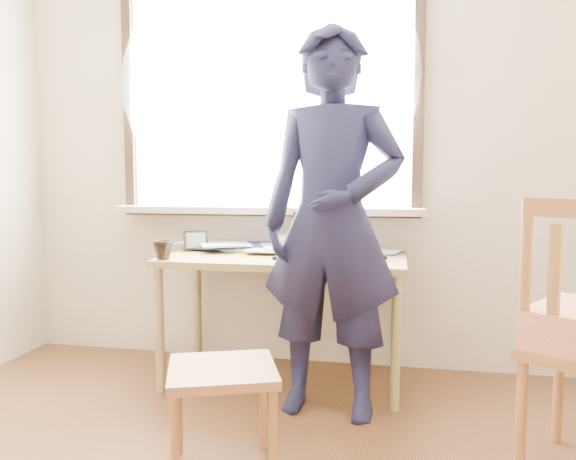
% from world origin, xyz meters
% --- Properties ---
extents(desk, '(1.30, 0.65, 0.70)m').
position_xyz_m(desk, '(-0.03, 1.63, 0.63)').
color(desk, olive).
rests_on(desk, ground).
extents(laptop, '(0.40, 0.35, 0.24)m').
position_xyz_m(laptop, '(0.15, 1.60, 0.75)').
color(laptop, black).
rests_on(laptop, desk).
extents(mug_white, '(0.16, 0.16, 0.09)m').
position_xyz_m(mug_white, '(-0.07, 1.83, 0.74)').
color(mug_white, white).
rests_on(mug_white, desk).
extents(mug_dark, '(0.11, 0.11, 0.10)m').
position_xyz_m(mug_dark, '(-0.62, 1.39, 0.75)').
color(mug_dark, black).
rests_on(mug_dark, desk).
extents(mouse, '(0.10, 0.07, 0.04)m').
position_xyz_m(mouse, '(0.48, 1.53, 0.72)').
color(mouse, black).
rests_on(mouse, desk).
extents(desk_clutter, '(0.86, 0.50, 0.04)m').
position_xyz_m(desk_clutter, '(-0.33, 1.81, 0.72)').
color(desk_clutter, white).
rests_on(desk_clutter, desk).
extents(book_a, '(0.22, 0.28, 0.02)m').
position_xyz_m(book_a, '(-0.39, 1.82, 0.71)').
color(book_a, white).
rests_on(book_a, desk).
extents(book_b, '(0.21, 0.26, 0.02)m').
position_xyz_m(book_b, '(0.43, 1.90, 0.71)').
color(book_b, white).
rests_on(book_b, desk).
extents(picture_frame, '(0.13, 0.08, 0.11)m').
position_xyz_m(picture_frame, '(-0.57, 1.73, 0.75)').
color(picture_frame, black).
rests_on(picture_frame, desk).
extents(work_chair, '(0.51, 0.50, 0.41)m').
position_xyz_m(work_chair, '(-0.06, 0.65, 0.35)').
color(work_chair, '#A06434').
rests_on(work_chair, ground).
extents(person, '(0.70, 0.48, 1.82)m').
position_xyz_m(person, '(0.28, 1.28, 0.91)').
color(person, black).
rests_on(person, ground).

